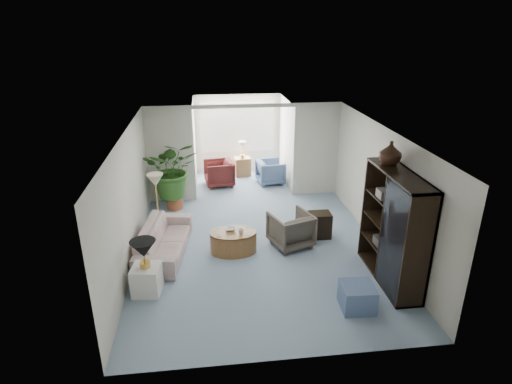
{
  "coord_description": "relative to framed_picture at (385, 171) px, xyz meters",
  "views": [
    {
      "loc": [
        -1.01,
        -7.57,
        4.42
      ],
      "look_at": [
        0.0,
        0.6,
        1.1
      ],
      "focal_mm": 29.86,
      "sensor_mm": 36.0,
      "label": 1
    }
  ],
  "objects": [
    {
      "name": "sunroom_chair_maroon",
      "position": [
        -3.11,
        4.07,
        -1.33
      ],
      "size": [
        0.89,
        0.87,
        0.73
      ],
      "primitive_type": "imported",
      "rotation": [
        0.0,
        0.0,
        -1.45
      ],
      "color": "#521C1C",
      "rests_on": "ground"
    },
    {
      "name": "entertainment_cabinet",
      "position": [
        -0.23,
        -1.11,
        -0.67
      ],
      "size": [
        0.49,
        1.85,
        2.05
      ],
      "primitive_type": "cube",
      "color": "black",
      "rests_on": "ground"
    },
    {
      "name": "cabinet_urn",
      "position": [
        -0.23,
        -0.61,
        0.56
      ],
      "size": [
        0.4,
        0.4,
        0.42
      ],
      "primitive_type": "imported",
      "color": "#311C10",
      "rests_on": "entertainment_cabinet"
    },
    {
      "name": "sofa",
      "position": [
        -4.38,
        0.32,
        -1.39
      ],
      "size": [
        1.09,
        2.19,
        0.61
      ],
      "primitive_type": "imported",
      "rotation": [
        0.0,
        0.0,
        1.44
      ],
      "color": "beige",
      "rests_on": "ground"
    },
    {
      "name": "back_pier_left",
      "position": [
        -4.36,
        3.1,
        -0.45
      ],
      "size": [
        1.2,
        0.12,
        2.5
      ],
      "primitive_type": "cube",
      "color": "silver",
      "rests_on": "ground"
    },
    {
      "name": "shelf_clutter",
      "position": [
        -0.28,
        -1.21,
        -0.61
      ],
      "size": [
        0.3,
        1.17,
        1.06
      ],
      "color": "#575452",
      "rests_on": "entertainment_cabinet"
    },
    {
      "name": "floor",
      "position": [
        -2.46,
        0.1,
        -1.7
      ],
      "size": [
        6.0,
        6.0,
        0.0
      ],
      "primitive_type": "plane",
      "color": "#869DB1",
      "rests_on": "ground"
    },
    {
      "name": "side_table_dark",
      "position": [
        -1.07,
        0.63,
        -1.42
      ],
      "size": [
        0.47,
        0.38,
        0.56
      ],
      "primitive_type": "cube",
      "rotation": [
        0.0,
        0.0,
        -0.01
      ],
      "color": "black",
      "rests_on": "ground"
    },
    {
      "name": "back_header",
      "position": [
        -2.46,
        3.1,
        0.75
      ],
      "size": [
        2.6,
        0.12,
        0.1
      ],
      "primitive_type": "cube",
      "color": "silver",
      "rests_on": "back_pier_left"
    },
    {
      "name": "window_blinds",
      "position": [
        -2.46,
        5.25,
        -0.3
      ],
      "size": [
        2.2,
        0.02,
        1.5
      ],
      "primitive_type": "cube",
      "color": "white"
    },
    {
      "name": "table_lamp",
      "position": [
        -4.58,
        -1.03,
        -0.83
      ],
      "size": [
        0.44,
        0.44,
        0.3
      ],
      "primitive_type": "cone",
      "color": "black",
      "rests_on": "end_table"
    },
    {
      "name": "house_plant",
      "position": [
        -4.3,
        2.58,
        -0.65
      ],
      "size": [
        1.32,
        1.14,
        1.46
      ],
      "primitive_type": "imported",
      "color": "#2D5C1F",
      "rests_on": "plant_pot"
    },
    {
      "name": "back_pier_right",
      "position": [
        -0.56,
        3.1,
        -0.45
      ],
      "size": [
        1.2,
        0.12,
        2.5
      ],
      "primitive_type": "cube",
      "color": "silver",
      "rests_on": "ground"
    },
    {
      "name": "framed_picture",
      "position": [
        0.0,
        0.0,
        0.0
      ],
      "size": [
        0.04,
        0.5,
        0.4
      ],
      "primitive_type": "cube",
      "color": "#AFA18C"
    },
    {
      "name": "ottoman",
      "position": [
        -1.1,
        -1.89,
        -1.49
      ],
      "size": [
        0.55,
        0.55,
        0.42
      ],
      "primitive_type": "cube",
      "rotation": [
        0.0,
        0.0,
        -0.05
      ],
      "color": "slate",
      "rests_on": "ground"
    },
    {
      "name": "sunroom_chair_blue",
      "position": [
        -1.61,
        4.07,
        -1.36
      ],
      "size": [
        0.84,
        0.82,
        0.69
      ],
      "primitive_type": "imported",
      "rotation": [
        0.0,
        0.0,
        1.7
      ],
      "color": "slate",
      "rests_on": "ground"
    },
    {
      "name": "coffee_table",
      "position": [
        -2.99,
        0.2,
        -1.47
      ],
      "size": [
        1.01,
        1.01,
        0.45
      ],
      "primitive_type": "cylinder",
      "rotation": [
        0.0,
        0.0,
        0.06
      ],
      "color": "olive",
      "rests_on": "ground"
    },
    {
      "name": "end_table",
      "position": [
        -4.58,
        -1.03,
        -1.44
      ],
      "size": [
        0.53,
        0.53,
        0.52
      ],
      "primitive_type": "cube",
      "rotation": [
        0.0,
        0.0,
        -0.13
      ],
      "color": "white",
      "rests_on": "ground"
    },
    {
      "name": "window_pane",
      "position": [
        -2.46,
        5.28,
        -0.3
      ],
      "size": [
        2.2,
        0.02,
        1.5
      ],
      "primitive_type": "cube",
      "color": "white"
    },
    {
      "name": "wingback_chair",
      "position": [
        -1.77,
        0.33,
        -1.33
      ],
      "size": [
        1.01,
        1.02,
        0.74
      ],
      "primitive_type": "imported",
      "rotation": [
        0.0,
        0.0,
        3.48
      ],
      "color": "#5F564B",
      "rests_on": "ground"
    },
    {
      "name": "sunroom_table",
      "position": [
        -2.36,
        4.82,
        -1.42
      ],
      "size": [
        0.5,
        0.41,
        0.57
      ],
      "primitive_type": "cube",
      "rotation": [
        0.0,
        0.0,
        0.12
      ],
      "color": "olive",
      "rests_on": "ground"
    },
    {
      "name": "coffee_bowl",
      "position": [
        -3.04,
        0.3,
        -1.22
      ],
      "size": [
        0.23,
        0.23,
        0.05
      ],
      "primitive_type": "imported",
      "rotation": [
        0.0,
        0.0,
        0.06
      ],
      "color": "silver",
      "rests_on": "coffee_table"
    },
    {
      "name": "sunroom_floor",
      "position": [
        -2.46,
        4.2,
        -1.7
      ],
      "size": [
        2.6,
        2.6,
        0.0
      ],
      "primitive_type": "plane",
      "color": "#869DB1",
      "rests_on": "ground"
    },
    {
      "name": "floor_lamp",
      "position": [
        -4.57,
        1.27,
        -0.45
      ],
      "size": [
        0.36,
        0.36,
        0.28
      ],
      "primitive_type": "cone",
      "color": "beige",
      "rests_on": "ground"
    },
    {
      "name": "coffee_cup",
      "position": [
        -2.84,
        0.1,
        -1.2
      ],
      "size": [
        0.12,
        0.12,
        0.1
      ],
      "primitive_type": "imported",
      "rotation": [
        0.0,
        0.0,
        0.06
      ],
      "color": "silver",
      "rests_on": "coffee_table"
    },
    {
      "name": "plant_pot",
      "position": [
        -4.3,
        2.58,
        -1.54
      ],
      "size": [
        0.4,
        0.4,
        0.32
      ],
      "primitive_type": "cylinder",
      "color": "#9F4F2E",
      "rests_on": "ground"
    }
  ]
}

